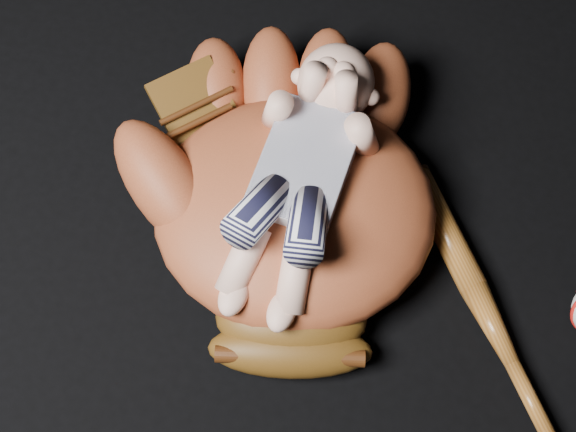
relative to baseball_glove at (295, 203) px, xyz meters
The scene contains 3 objects.
baseball_glove is the anchor object (origin of this frame).
newborn_baby 0.05m from the baseball_glove, 42.40° to the left, with size 0.17×0.38×0.15m, color #EDB298, non-canonical shape.
baseball_bat 0.27m from the baseball_glove, 10.17° to the right, with size 0.04×0.40×0.04m, color brown, non-canonical shape.
Camera 1 is at (0.13, -0.42, 1.09)m, focal length 55.00 mm.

